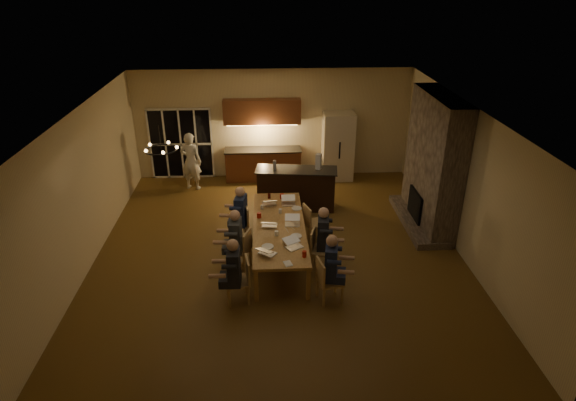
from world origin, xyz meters
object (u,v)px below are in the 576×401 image
at_px(laptop_b, 294,243).
at_px(laptop_e, 269,199).
at_px(standing_person, 191,161).
at_px(plate_left, 268,247).
at_px(chair_left_near, 237,281).
at_px(chair_right_far, 315,223).
at_px(redcup_near, 304,254).
at_px(can_silver, 284,241).
at_px(redcup_far, 282,196).
at_px(bar_island, 296,189).
at_px(laptop_a, 268,248).
at_px(laptop_f, 288,200).
at_px(chair_right_near, 330,280).
at_px(can_cola, 269,196).
at_px(person_left_mid, 236,241).
at_px(bar_bottle, 275,165).
at_px(chair_left_mid, 239,249).
at_px(chair_right_mid, 322,250).
at_px(mug_front, 276,233).
at_px(person_left_far, 241,215).
at_px(laptop_d, 292,220).
at_px(bar_blender, 318,162).
at_px(person_right_near, 331,268).
at_px(refrigerator, 338,146).
at_px(chair_left_far, 238,225).
at_px(laptop_c, 270,221).
at_px(dining_table, 279,241).
at_px(chandelier, 161,150).
at_px(redcup_mid, 259,215).
at_px(person_left_near, 234,272).
at_px(person_right_mid, 323,238).
at_px(plate_near, 296,236).

distance_m(laptop_b, laptop_e, 2.03).
relative_size(standing_person, plate_left, 6.83).
xyz_separation_m(chair_left_near, chair_right_far, (1.69, 2.19, 0.00)).
bearing_deg(redcup_near, can_silver, 125.99).
bearing_deg(redcup_far, chair_left_near, -108.46).
height_order(bar_island, laptop_a, bar_island).
bearing_deg(laptop_f, chair_right_near, -76.46).
bearing_deg(can_cola, laptop_e, -90.65).
bearing_deg(person_left_mid, bar_bottle, 167.70).
bearing_deg(chair_left_mid, chair_right_mid, 105.19).
xyz_separation_m(chair_left_near, redcup_far, (0.96, 2.88, 0.37)).
xyz_separation_m(chair_left_near, mug_front, (0.77, 1.13, 0.36)).
height_order(person_left_far, laptop_d, person_left_far).
height_order(laptop_b, bar_blender, bar_blender).
relative_size(person_right_near, person_left_mid, 1.00).
relative_size(redcup_near, bar_blender, 0.29).
xyz_separation_m(chair_left_mid, laptop_d, (1.15, 0.44, 0.42)).
distance_m(refrigerator, laptop_a, 5.79).
distance_m(laptop_a, mug_front, 0.72).
bearing_deg(laptop_e, person_left_far, 25.27).
distance_m(chair_left_far, laptop_c, 1.04).
height_order(redcup_near, redcup_far, same).
height_order(dining_table, laptop_a, laptop_a).
distance_m(chandelier, can_cola, 3.43).
xyz_separation_m(chair_left_near, can_cola, (0.66, 2.92, 0.37)).
distance_m(laptop_c, mug_front, 0.45).
height_order(redcup_far, can_silver, same).
bearing_deg(person_left_far, person_left_mid, 7.47).
relative_size(standing_person, chandelier, 2.76).
distance_m(person_left_mid, redcup_near, 1.55).
relative_size(laptop_a, mug_front, 3.20).
bearing_deg(plate_left, mug_front, 67.30).
bearing_deg(redcup_mid, laptop_d, -27.19).
relative_size(chair_right_near, laptop_b, 2.78).
bearing_deg(person_left_near, bar_blender, 154.97).
relative_size(person_right_mid, bar_bottle, 5.75).
xyz_separation_m(dining_table, redcup_mid, (-0.42, 0.39, 0.44)).
bearing_deg(refrigerator, plate_near, -108.16).
xyz_separation_m(chair_right_near, can_silver, (-0.82, 0.86, 0.37)).
bearing_deg(person_right_mid, person_right_near, -172.06).
height_order(person_left_far, plate_near, person_left_far).
xyz_separation_m(chandelier, plate_left, (1.89, -0.20, -1.99)).
relative_size(chandelier, redcup_mid, 5.02).
relative_size(person_right_mid, person_left_far, 1.00).
xyz_separation_m(dining_table, bar_island, (0.54, 2.36, 0.17)).
bearing_deg(chandelier, can_silver, -2.34).
bearing_deg(can_silver, chair_left_far, 124.75).
relative_size(chair_right_near, laptop_c, 2.78).
relative_size(bar_island, laptop_f, 6.50).
bearing_deg(bar_blender, can_cola, -117.44).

